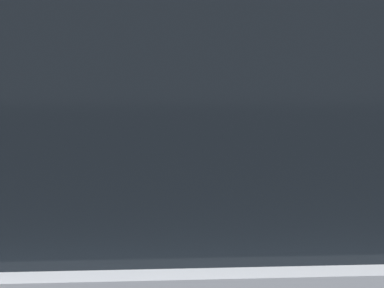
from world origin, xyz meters
The scene contains 4 objects.
sidewalk_curb centered at (0.00, 1.36, 0.07)m, with size 36.00×2.71×0.15m, color #9E9B93.
parking_meter centered at (-0.28, 0.31, 1.16)m, with size 0.16×0.17×1.44m.
pedestrian_at_meter centered at (-0.77, 0.29, 1.17)m, with size 0.65×0.50×1.77m.
background_railing centered at (0.00, 2.46, 0.98)m, with size 24.06×0.06×1.18m.
Camera 1 is at (-0.62, -3.65, 1.49)m, focal length 63.88 mm.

